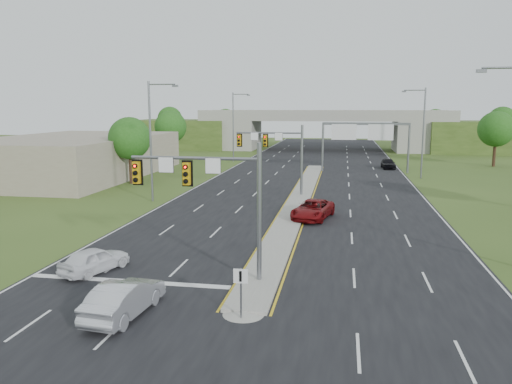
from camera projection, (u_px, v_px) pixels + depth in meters
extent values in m
plane|color=#354E1B|center=(259.00, 283.00, 24.97)|extent=(240.00, 240.00, 0.00)
cube|color=black|center=(308.00, 181.00, 58.95)|extent=(24.00, 160.00, 0.02)
cube|color=gray|center=(299.00, 199.00, 47.29)|extent=(2.00, 54.00, 0.16)
cone|color=gray|center=(244.00, 313.00, 21.07)|extent=(2.00, 2.00, 0.16)
cube|color=gold|center=(287.00, 199.00, 47.49)|extent=(0.12, 54.00, 0.01)
cube|color=gold|center=(312.00, 200.00, 47.10)|extent=(0.12, 54.00, 0.01)
cube|color=silver|center=(212.00, 179.00, 60.96)|extent=(0.12, 160.00, 0.01)
cube|color=silver|center=(412.00, 184.00, 56.95)|extent=(0.12, 160.00, 0.01)
cube|color=silver|center=(129.00, 281.00, 25.10)|extent=(10.50, 0.50, 0.01)
cylinder|color=slate|center=(259.00, 214.00, 24.38)|extent=(0.24, 0.24, 7.00)
cylinder|color=slate|center=(194.00, 158.00, 24.48)|extent=(6.50, 0.16, 0.16)
cube|color=#C7940C|center=(187.00, 174.00, 24.42)|extent=(0.35, 0.25, 1.10)
cube|color=#C7940C|center=(137.00, 173.00, 24.86)|extent=(0.35, 0.25, 1.10)
cube|color=black|center=(187.00, 173.00, 24.55)|extent=(0.55, 0.04, 1.30)
cube|color=black|center=(138.00, 172.00, 25.00)|extent=(0.55, 0.04, 1.30)
sphere|color=#FF0C05|center=(186.00, 167.00, 24.23)|extent=(0.20, 0.20, 0.20)
sphere|color=#FF0C05|center=(135.00, 166.00, 24.68)|extent=(0.20, 0.20, 0.20)
cube|color=white|center=(166.00, 165.00, 24.69)|extent=(0.75, 0.04, 0.75)
cube|color=white|center=(213.00, 166.00, 24.28)|extent=(0.75, 0.04, 0.75)
cylinder|color=slate|center=(302.00, 161.00, 48.66)|extent=(0.24, 0.24, 7.00)
cylinder|color=slate|center=(269.00, 133.00, 48.76)|extent=(6.50, 0.16, 0.16)
cube|color=#C7940C|center=(265.00, 141.00, 48.70)|extent=(0.35, 0.25, 1.10)
cube|color=#C7940C|center=(239.00, 140.00, 49.14)|extent=(0.35, 0.25, 1.10)
cube|color=black|center=(265.00, 141.00, 48.83)|extent=(0.55, 0.04, 1.30)
cube|color=black|center=(240.00, 140.00, 49.27)|extent=(0.55, 0.04, 1.30)
sphere|color=#FF0C05|center=(265.00, 137.00, 48.51)|extent=(0.20, 0.20, 0.20)
sphere|color=#FF0C05|center=(239.00, 137.00, 48.95)|extent=(0.20, 0.20, 0.20)
cube|color=white|center=(254.00, 136.00, 48.96)|extent=(0.75, 0.04, 0.75)
cube|color=white|center=(279.00, 137.00, 48.55)|extent=(0.75, 0.04, 0.75)
cylinder|color=slate|center=(241.00, 294.00, 20.41)|extent=(0.08, 0.08, 2.20)
cube|color=white|center=(241.00, 276.00, 20.23)|extent=(0.60, 0.04, 0.60)
cube|color=black|center=(241.00, 276.00, 20.20)|extent=(0.10, 0.02, 0.45)
cylinder|color=slate|center=(323.00, 147.00, 67.91)|extent=(0.28, 0.28, 6.60)
cylinder|color=slate|center=(409.00, 148.00, 65.99)|extent=(0.28, 0.28, 6.60)
cube|color=slate|center=(366.00, 124.00, 66.41)|extent=(11.50, 0.35, 0.35)
cube|color=#0C5520|center=(344.00, 132.00, 66.89)|extent=(3.20, 0.08, 2.00)
cube|color=#0C5520|center=(381.00, 132.00, 66.07)|extent=(3.20, 0.08, 2.00)
cube|color=silver|center=(344.00, 132.00, 66.84)|extent=(3.30, 0.03, 2.10)
cube|color=silver|center=(381.00, 132.00, 66.02)|extent=(3.30, 0.03, 2.10)
cube|color=gray|center=(243.00, 135.00, 105.04)|extent=(6.00, 12.00, 6.00)
cube|color=gray|center=(410.00, 136.00, 99.26)|extent=(6.00, 12.00, 6.00)
cube|color=#354E1B|center=(184.00, 134.00, 107.25)|extent=(20.00, 14.00, 6.00)
cube|color=#354E1B|center=(479.00, 137.00, 97.05)|extent=(20.00, 14.00, 6.00)
cube|color=gray|center=(324.00, 118.00, 101.55)|extent=(50.00, 12.00, 1.20)
cube|color=gray|center=(323.00, 113.00, 95.74)|extent=(50.00, 0.40, 0.90)
cube|color=gray|center=(326.00, 112.00, 107.00)|extent=(50.00, 0.40, 0.90)
cylinder|color=slate|center=(151.00, 142.00, 45.76)|extent=(0.20, 0.20, 11.00)
cylinder|color=slate|center=(162.00, 84.00, 44.68)|extent=(2.50, 0.12, 0.12)
cube|color=slate|center=(175.00, 86.00, 44.49)|extent=(0.50, 0.25, 0.18)
cylinder|color=slate|center=(233.00, 127.00, 79.75)|extent=(0.20, 0.20, 11.00)
cylinder|color=slate|center=(241.00, 94.00, 78.66)|extent=(2.50, 0.12, 0.12)
cube|color=slate|center=(248.00, 95.00, 78.48)|extent=(0.50, 0.25, 0.18)
cylinder|color=slate|center=(507.00, 68.00, 25.95)|extent=(2.50, 0.12, 0.12)
cube|color=slate|center=(481.00, 71.00, 26.19)|extent=(0.50, 0.25, 0.18)
cylinder|color=slate|center=(423.00, 134.00, 60.60)|extent=(0.20, 0.20, 11.00)
cylinder|color=slate|center=(415.00, 90.00, 59.94)|extent=(2.50, 0.12, 0.12)
cube|color=slate|center=(404.00, 91.00, 60.17)|extent=(0.50, 0.25, 0.18)
cylinder|color=#382316|center=(131.00, 166.00, 57.16)|extent=(0.44, 0.44, 4.00)
sphere|color=#225316|center=(130.00, 138.00, 56.63)|extent=(4.80, 4.80, 4.80)
cylinder|color=#382316|center=(171.00, 148.00, 82.10)|extent=(0.44, 0.44, 4.25)
sphere|color=#225316|center=(171.00, 127.00, 81.53)|extent=(5.20, 5.20, 5.20)
cylinder|color=#382316|center=(494.00, 152.00, 73.60)|extent=(0.44, 0.44, 4.25)
sphere|color=#225316|center=(496.00, 129.00, 73.03)|extent=(5.20, 5.20, 5.20)
cylinder|color=#382316|center=(170.00, 134.00, 122.33)|extent=(0.44, 0.44, 4.50)
sphere|color=#225316|center=(170.00, 119.00, 121.72)|extent=(6.00, 6.00, 6.00)
cylinder|color=#382316|center=(226.00, 135.00, 119.97)|extent=(0.44, 0.44, 4.25)
sphere|color=#225316|center=(226.00, 121.00, 119.40)|extent=(5.60, 5.60, 5.60)
cylinder|color=#382316|center=(434.00, 137.00, 111.82)|extent=(0.44, 0.44, 4.25)
sphere|color=#225316|center=(435.00, 122.00, 111.25)|extent=(5.60, 5.60, 5.60)
cylinder|color=#382316|center=(501.00, 137.00, 109.42)|extent=(0.44, 0.44, 4.50)
sphere|color=#225316|center=(502.00, 120.00, 108.81)|extent=(6.00, 6.00, 6.00)
cube|color=gray|center=(73.00, 156.00, 63.63)|extent=(18.00, 30.00, 5.00)
imported|color=white|center=(95.00, 260.00, 26.42)|extent=(2.90, 4.28, 1.35)
imported|color=#B7B9BF|center=(124.00, 298.00, 20.88)|extent=(2.02, 4.74, 1.52)
imported|color=maroon|center=(313.00, 209.00, 39.10)|extent=(3.55, 5.70, 1.47)
imported|color=black|center=(388.00, 163.00, 71.28)|extent=(2.01, 4.42, 1.47)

